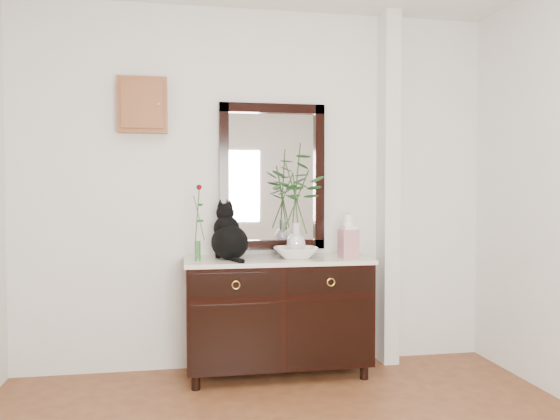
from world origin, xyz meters
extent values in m
cube|color=silver|center=(0.00, 1.98, 1.35)|extent=(3.60, 0.04, 2.70)
cube|color=silver|center=(1.00, 1.90, 1.35)|extent=(0.12, 0.20, 2.70)
cube|color=black|center=(0.10, 1.73, 0.46)|extent=(1.30, 0.50, 0.82)
cube|color=#ECE7D0|center=(0.10, 1.73, 0.83)|extent=(1.33, 0.52, 0.03)
cube|color=black|center=(0.10, 1.97, 1.44)|extent=(0.80, 0.06, 1.10)
cube|color=white|center=(0.10, 1.98, 1.44)|extent=(0.66, 0.01, 0.96)
cube|color=brown|center=(-0.85, 1.94, 1.95)|extent=(0.35, 0.10, 0.40)
imported|color=white|center=(0.23, 1.71, 0.89)|extent=(0.35, 0.35, 0.08)
camera|label=1|loc=(-0.57, -2.11, 1.33)|focal=35.00mm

